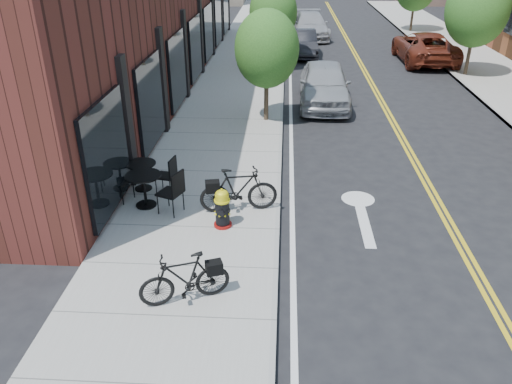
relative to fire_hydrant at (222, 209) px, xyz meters
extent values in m
plane|color=black|center=(1.30, -1.58, -0.57)|extent=(120.00, 120.00, 0.00)
cube|color=#9E9B93|center=(-0.70, 8.42, -0.51)|extent=(4.00, 70.00, 0.12)
cube|color=#471E16|center=(-5.20, 12.42, 2.93)|extent=(5.00, 28.00, 7.00)
cylinder|color=#382B1E|center=(0.70, 7.42, 0.36)|extent=(0.16, 0.16, 1.61)
ellipsoid|color=#27551A|center=(0.70, 7.42, 2.04)|extent=(2.20, 2.20, 2.64)
cylinder|color=#382B1E|center=(0.70, 15.42, 0.39)|extent=(0.16, 0.16, 1.68)
ellipsoid|color=#27551A|center=(0.70, 15.42, 2.15)|extent=(2.30, 2.30, 2.76)
cylinder|color=#382B1E|center=(0.70, 23.42, 0.34)|extent=(0.16, 0.16, 1.57)
cylinder|color=#382B1E|center=(0.70, 31.42, 0.41)|extent=(0.16, 0.16, 1.71)
cylinder|color=#382B1E|center=(9.90, 14.42, 0.46)|extent=(0.16, 0.16, 1.82)
ellipsoid|color=#27551A|center=(9.90, 14.42, 2.49)|extent=(2.80, 2.80, 3.36)
cylinder|color=#382B1E|center=(9.90, 26.42, 0.46)|extent=(0.16, 0.16, 1.82)
cylinder|color=maroon|center=(0.00, 0.00, -0.42)|extent=(0.51, 0.51, 0.06)
cylinder|color=black|center=(0.00, 0.00, -0.11)|extent=(0.40, 0.40, 0.62)
cylinder|color=yellow|center=(0.00, 0.00, 0.21)|extent=(0.45, 0.45, 0.04)
cylinder|color=yellow|center=(0.00, 0.00, 0.29)|extent=(0.38, 0.38, 0.14)
ellipsoid|color=yellow|center=(0.00, 0.00, 0.37)|extent=(0.37, 0.37, 0.18)
cylinder|color=yellow|center=(0.00, 0.00, 0.47)|extent=(0.06, 0.06, 0.06)
imported|color=black|center=(-0.36, -2.65, 0.05)|extent=(1.71, 1.02, 0.99)
imported|color=black|center=(0.31, 0.72, 0.11)|extent=(1.93, 0.88, 1.12)
cylinder|color=black|center=(-2.30, 1.73, -0.43)|extent=(0.53, 0.53, 0.03)
cylinder|color=black|center=(-2.30, 1.73, -0.08)|extent=(0.07, 0.07, 0.71)
cylinder|color=black|center=(-2.30, 1.73, 0.28)|extent=(0.91, 0.91, 0.03)
cylinder|color=black|center=(-2.00, 0.85, -0.43)|extent=(0.66, 0.66, 0.03)
cylinder|color=black|center=(-2.00, 0.85, -0.04)|extent=(0.09, 0.09, 0.80)
cylinder|color=black|center=(-2.00, 0.85, 0.37)|extent=(1.13, 1.13, 0.03)
imported|color=#9A9CA1|center=(2.90, 9.72, 0.25)|extent=(2.05, 4.86, 1.64)
imported|color=black|center=(2.27, 18.62, 0.11)|extent=(1.61, 4.19, 1.36)
imported|color=#A2A2A7|center=(2.90, 24.07, 0.20)|extent=(2.50, 5.44, 1.54)
imported|color=maroon|center=(8.62, 17.45, 0.21)|extent=(2.63, 5.62, 1.55)
camera|label=1|loc=(1.32, -9.74, 5.52)|focal=35.00mm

